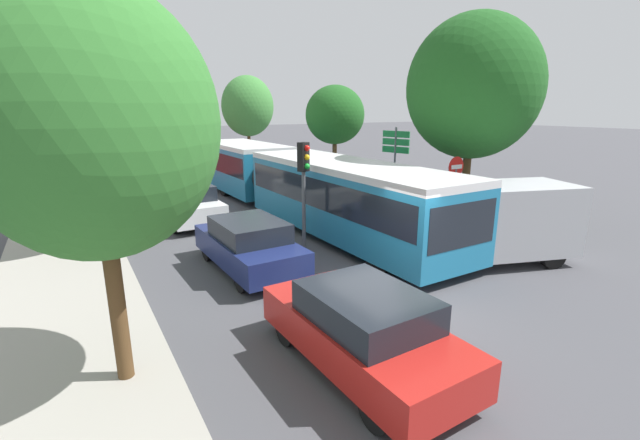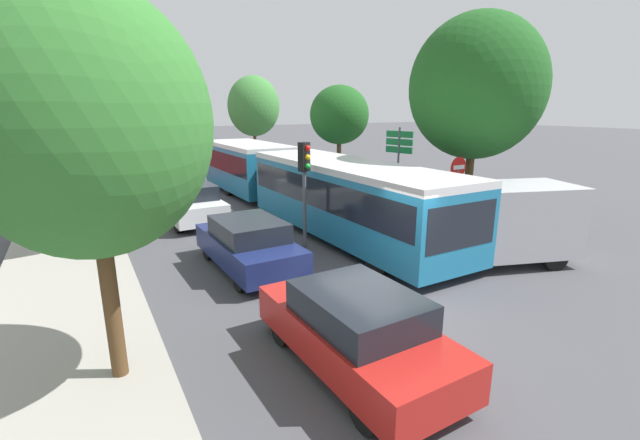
# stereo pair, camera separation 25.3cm
# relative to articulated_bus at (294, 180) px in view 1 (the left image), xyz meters

# --- Properties ---
(ground_plane) EXTENTS (200.00, 200.00, 0.00)m
(ground_plane) POSITION_rel_articulated_bus_xyz_m (-2.04, -8.66, -1.53)
(ground_plane) COLOR #47474C
(kerb_strip_left) EXTENTS (3.20, 34.93, 0.14)m
(kerb_strip_left) POSITION_rel_articulated_bus_xyz_m (-8.52, 3.81, -1.46)
(kerb_strip_left) COLOR #9E998E
(kerb_strip_left) RESTS_ON ground
(articulated_bus) EXTENTS (2.87, 17.84, 2.64)m
(articulated_bus) POSITION_rel_articulated_bus_xyz_m (0.00, 0.00, 0.00)
(articulated_bus) COLOR teal
(articulated_bus) RESTS_ON ground
(city_bus_rear) EXTENTS (3.28, 11.23, 2.38)m
(city_bus_rear) POSITION_rel_articulated_bus_xyz_m (-3.97, 16.27, -0.15)
(city_bus_rear) COLOR red
(city_bus_rear) RESTS_ON ground
(queued_car_red) EXTENTS (1.87, 4.23, 1.46)m
(queued_car_red) POSITION_rel_articulated_bus_xyz_m (-4.10, -10.39, -0.79)
(queued_car_red) COLOR #B21E19
(queued_car_red) RESTS_ON ground
(queued_car_navy) EXTENTS (1.87, 4.23, 1.46)m
(queued_car_navy) POSITION_rel_articulated_bus_xyz_m (-4.02, -4.95, -0.79)
(queued_car_navy) COLOR navy
(queued_car_navy) RESTS_ON ground
(queued_car_white) EXTENTS (1.98, 4.48, 1.54)m
(queued_car_white) POSITION_rel_articulated_bus_xyz_m (-4.21, 1.18, -0.74)
(queued_car_white) COLOR white
(queued_car_white) RESTS_ON ground
(white_van) EXTENTS (5.36, 3.46, 2.31)m
(white_van) POSITION_rel_articulated_bus_xyz_m (2.31, -8.01, -0.28)
(white_van) COLOR #B7BABF
(white_van) RESTS_ON ground
(traffic_light) EXTENTS (0.38, 0.40, 3.40)m
(traffic_light) POSITION_rel_articulated_bus_xyz_m (-1.74, -4.03, 0.97)
(traffic_light) COLOR #56595E
(traffic_light) RESTS_ON ground
(no_entry_sign) EXTENTS (0.70, 0.08, 2.82)m
(no_entry_sign) POSITION_rel_articulated_bus_xyz_m (3.37, -5.56, 0.35)
(no_entry_sign) COLOR #56595E
(no_entry_sign) RESTS_ON ground
(direction_sign_post) EXTENTS (0.41, 1.37, 3.60)m
(direction_sign_post) POSITION_rel_articulated_bus_xyz_m (4.58, -0.97, 1.04)
(direction_sign_post) COLOR #56595E
(direction_sign_post) RESTS_ON ground
(tree_left_near) EXTENTS (3.52, 3.52, 6.19)m
(tree_left_near) POSITION_rel_articulated_bus_xyz_m (-7.70, -8.71, 2.59)
(tree_left_near) COLOR #51381E
(tree_left_near) RESTS_ON ground
(tree_left_mid) EXTENTS (4.11, 4.11, 6.98)m
(tree_left_mid) POSITION_rel_articulated_bus_xyz_m (-7.73, -0.37, 2.94)
(tree_left_mid) COLOR #51381E
(tree_left_mid) RESTS_ON ground
(tree_right_near) EXTENTS (4.68, 4.68, 7.62)m
(tree_right_near) POSITION_rel_articulated_bus_xyz_m (4.67, -5.03, 3.47)
(tree_right_near) COLOR #51381E
(tree_right_near) RESTS_ON ground
(tree_right_mid) EXTENTS (3.20, 3.20, 5.63)m
(tree_right_mid) POSITION_rel_articulated_bus_xyz_m (4.82, 4.39, 2.51)
(tree_right_mid) COLOR #51381E
(tree_right_mid) RESTS_ON ground
(tree_right_far) EXTENTS (3.95, 3.95, 6.81)m
(tree_right_far) POSITION_rel_articulated_bus_xyz_m (4.37, 16.19, 2.90)
(tree_right_far) COLOR #51381E
(tree_right_far) RESTS_ON ground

